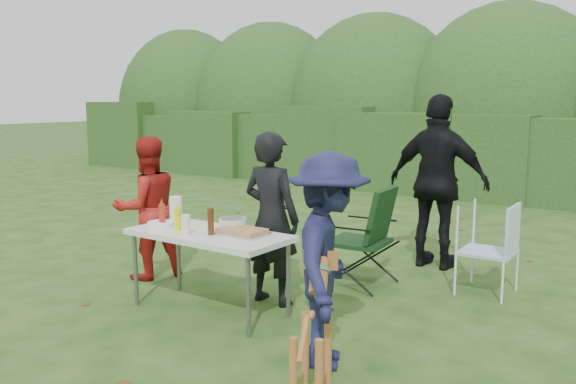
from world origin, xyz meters
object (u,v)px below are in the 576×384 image
Objects in this scene: ketchup_bottle at (162,216)px; child at (328,260)px; dog at (312,335)px; beer_bottle at (211,221)px; paper_towel_roll at (176,210)px; person_red_jacket at (147,208)px; person_cook at (271,218)px; mustard_bottle at (178,220)px; folding_table at (209,238)px; camping_chair at (358,236)px; lawn_chair at (488,248)px; person_black_puffy at (438,182)px.

child is at bearing -6.69° from ketchup_bottle.
dog is 1.81m from beer_bottle.
person_red_jacket is at bearing 158.00° from paper_towel_roll.
mustard_bottle is at bearing 46.75° from person_cook.
beer_bottle reaches higher than dog.
folding_table is 1.65m from camping_chair.
beer_bottle is 0.65m from paper_towel_roll.
folding_table is at bearing 44.04° from lawn_chair.
person_red_jacket is at bearing 161.90° from folding_table.
person_cook is 1.07× the size of person_red_jacket.
camping_chair is 1.70m from beer_bottle.
mustard_bottle is (-0.28, -0.11, 0.15)m from folding_table.
dog is (0.53, -3.45, -0.56)m from person_black_puffy.
person_cook is 0.94m from paper_towel_roll.
ketchup_bottle is at bearing 38.81° from lawn_chair.
person_red_jacket is 3.21m from dog.
person_cook is 1.55× the size of camping_chair.
child reaches higher than folding_table.
child is at bearing 106.60° from camping_chair.
person_red_jacket is at bearing 3.95° from person_cook.
dog is at bearing -20.81° from mustard_bottle.
person_red_jacket is at bearing 160.44° from beer_bottle.
folding_table is at bearing 67.11° from person_black_puffy.
lawn_chair is 3.05m from mustard_bottle.
mustard_bottle is 0.37m from beer_bottle.
lawn_chair is 4.19× the size of ketchup_bottle.
person_cook is at bearing 27.92° from child.
ketchup_bottle reaches higher than folding_table.
person_red_jacket is 1.45m from beer_bottle.
lawn_chair is at bearing -29.58° from dog.
lawn_chair reaches higher than dog.
person_black_puffy is 2.99m from paper_towel_roll.
person_cook is at bearing 37.48° from ketchup_bottle.
child is at bearing 143.76° from person_cook.
beer_bottle is (0.37, 0.04, 0.02)m from mustard_bottle.
dog is at bearing 99.25° from person_black_puffy.
beer_bottle is at bearing 3.13° from ketchup_bottle.
folding_table is 1.88m from dog.
person_black_puffy reaches higher than beer_bottle.
ketchup_bottle is at bearing -79.87° from paper_towel_roll.
lawn_chair is at bearing 137.80° from person_red_jacket.
child is (1.46, -0.33, 0.10)m from folding_table.
person_red_jacket is 2.28m from camping_chair.
paper_towel_roll is at bearing 167.62° from folding_table.
camping_chair is (-0.93, 2.31, 0.10)m from dog.
child reaches higher than person_red_jacket.
lawn_chair is 3.20m from ketchup_bottle.
dog is 0.86× the size of camping_chair.
person_red_jacket is 7.66× the size of mustard_bottle.
person_black_puffy is 1.12m from lawn_chair.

